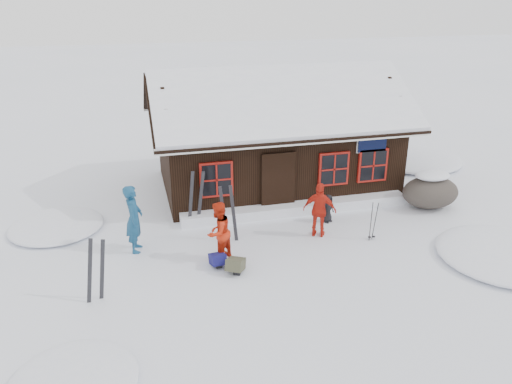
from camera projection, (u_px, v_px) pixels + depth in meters
ground at (272, 251)px, 14.00m from camera, size 120.00×120.00×0.00m
mountain_hut at (274, 144)px, 18.22m from camera, size 8.90×6.09×4.42m
snow_drift at (297, 208)px, 16.30m from camera, size 7.60×0.60×0.35m
snow_mounds at (305, 217)px, 16.05m from camera, size 20.60×13.20×0.48m
skier_teal at (134, 219)px, 13.67m from camera, size 0.56×0.77×1.94m
skier_orange_left at (218, 232)px, 13.20m from camera, size 1.03×1.02×1.68m
skier_orange_right at (320, 210)px, 14.54m from camera, size 1.05×0.83×1.66m
skier_crouched at (328, 208)px, 15.58m from camera, size 0.53×0.47×0.91m
boulder at (430, 191)px, 16.61m from camera, size 1.91×1.44×1.13m
ski_pair_left at (96, 271)px, 11.49m from camera, size 0.59×0.15×1.66m
ski_pair_mid at (229, 214)px, 14.28m from camera, size 0.54×0.18×1.76m
ski_pair_right at (196, 199)px, 15.23m from camera, size 0.62×0.16×1.81m
ski_poles at (373, 222)px, 14.42m from camera, size 0.22×0.11×1.21m
backpack_blue at (218, 261)px, 13.18m from camera, size 0.43×0.54×0.27m
backpack_olive at (236, 267)px, 12.89m from camera, size 0.63×0.68×0.30m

